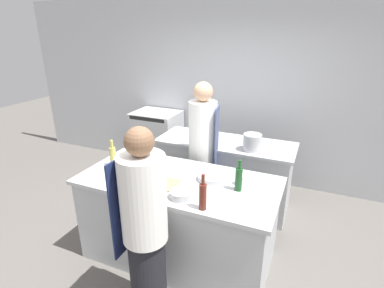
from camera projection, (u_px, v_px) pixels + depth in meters
The scene contains 16 objects.
ground_plane at pixel (179, 254), 3.31m from camera, with size 16.00×16.00×0.00m, color #605B56.
wall_back at pixel (238, 93), 4.62m from camera, with size 8.00×0.06×2.80m.
prep_counter at pixel (179, 219), 3.14m from camera, with size 1.98×0.95×0.93m.
pass_counter at pixel (224, 173), 4.13m from camera, with size 1.81×0.69×0.93m.
oven_range at pixel (157, 142), 5.11m from camera, with size 0.74×0.60×1.04m.
chef_at_prep_near at pixel (145, 230), 2.34m from camera, with size 0.37×0.36×1.71m.
chef_at_stove at pixel (203, 154), 3.62m from camera, with size 0.37×0.35×1.78m.
bottle_olive_oil at pixel (239, 178), 2.72m from camera, with size 0.07×0.07×0.30m.
bottle_vinegar at pixel (203, 196), 2.43m from camera, with size 0.06×0.06×0.32m.
bottle_wine at pixel (113, 156), 3.21m from camera, with size 0.07×0.07×0.30m.
bowl_mixing_large at pixel (150, 164), 3.23m from camera, with size 0.20×0.20×0.07m.
bowl_prep_small at pixel (211, 177), 2.95m from camera, with size 0.27×0.27×0.05m.
bowl_ceramic_blue at pixel (181, 194), 2.63m from camera, with size 0.20×0.20×0.07m.
cup at pixel (241, 180), 2.85m from camera, with size 0.08×0.08×0.10m.
cutting_board at pixel (158, 182), 2.90m from camera, with size 0.40×0.24×0.01m.
stockpot at pixel (252, 142), 3.63m from camera, with size 0.22×0.22×0.21m.
Camera 1 is at (1.18, -2.37, 2.33)m, focal length 28.00 mm.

